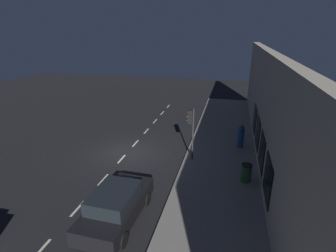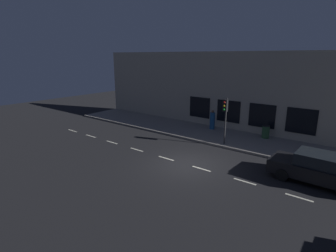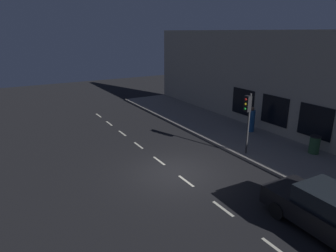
# 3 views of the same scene
# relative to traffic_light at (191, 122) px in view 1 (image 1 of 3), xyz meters

# --- Properties ---
(ground_plane) EXTENTS (60.00, 60.00, 0.00)m
(ground_plane) POSITION_rel_traffic_light_xyz_m (-4.36, 0.21, -2.64)
(ground_plane) COLOR black
(sidewalk) EXTENTS (4.50, 32.00, 0.15)m
(sidewalk) POSITION_rel_traffic_light_xyz_m (1.89, 0.21, -2.56)
(sidewalk) COLOR gray
(sidewalk) RESTS_ON ground
(building_facade) EXTENTS (0.65, 32.00, 6.68)m
(building_facade) POSITION_rel_traffic_light_xyz_m (4.43, 0.21, 0.69)
(building_facade) COLOR #B2A893
(building_facade) RESTS_ON ground
(lane_centre_line) EXTENTS (0.12, 27.20, 0.01)m
(lane_centre_line) POSITION_rel_traffic_light_xyz_m (-4.36, -0.79, -2.63)
(lane_centre_line) COLOR beige
(lane_centre_line) RESTS_ON ground
(traffic_light) EXTENTS (0.45, 0.32, 3.35)m
(traffic_light) POSITION_rel_traffic_light_xyz_m (0.00, 0.00, 0.00)
(traffic_light) COLOR #2D2D30
(traffic_light) RESTS_ON sidewalk
(parked_car_0) EXTENTS (2.09, 4.47, 1.58)m
(parked_car_0) POSITION_rel_traffic_light_xyz_m (-2.22, -6.30, -1.85)
(parked_car_0) COLOR black
(parked_car_0) RESTS_ON ground
(pedestrian_0) EXTENTS (0.56, 0.56, 1.68)m
(pedestrian_0) POSITION_rel_traffic_light_xyz_m (3.14, 2.63, -1.72)
(pedestrian_0) COLOR #1E5189
(pedestrian_0) RESTS_ON sidewalk
(trash_bin) EXTENTS (0.58, 0.58, 1.00)m
(trash_bin) POSITION_rel_traffic_light_xyz_m (3.37, -1.88, -1.99)
(trash_bin) COLOR #2D5633
(trash_bin) RESTS_ON sidewalk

